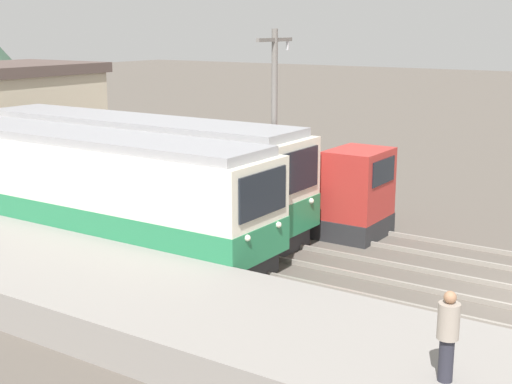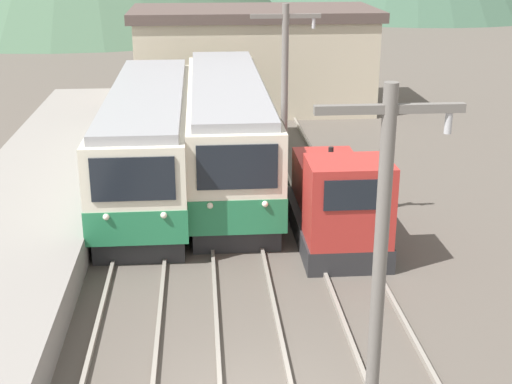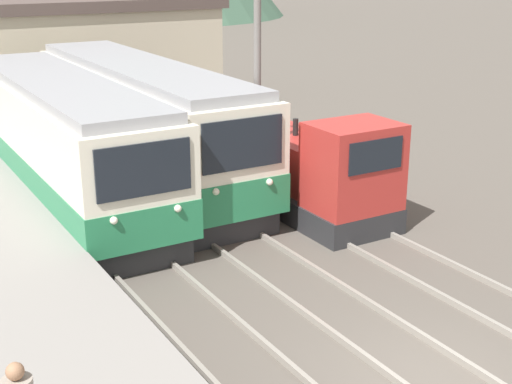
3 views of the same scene
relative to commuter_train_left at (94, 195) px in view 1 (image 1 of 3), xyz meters
The scene contains 6 objects.
track_left 13.09m from the commuter_train_left, 90.00° to the right, with size 1.54×60.00×0.14m.
commuter_train_left is the anchor object (origin of this frame).
commuter_train_center 2.92m from the commuter_train_left, 16.35° to the left, with size 2.84×13.58×3.87m.
shunting_locomotive 7.63m from the commuter_train_left, 40.35° to the right, with size 2.40×5.53×3.00m.
catenary_mast_mid 6.28m from the commuter_train_left, 43.46° to the right, with size 2.00×0.20×6.92m.
person_on_platform 13.67m from the commuter_train_left, 108.20° to the right, with size 0.38×0.38×1.66m.
Camera 1 is at (-18.16, -3.53, 6.99)m, focal length 50.00 mm.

